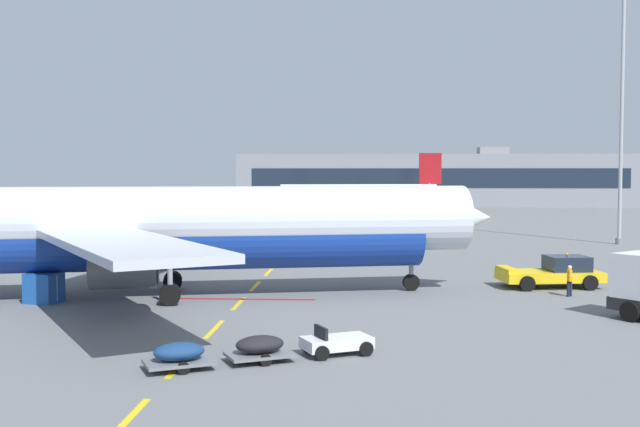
{
  "coord_description": "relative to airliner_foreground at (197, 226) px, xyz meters",
  "views": [
    {
      "loc": [
        24.66,
        -20.1,
        7.01
      ],
      "look_at": [
        21.65,
        32.82,
        4.16
      ],
      "focal_mm": 43.57,
      "sensor_mm": 36.0,
      "label": 1
    }
  ],
  "objects": [
    {
      "name": "ground",
      "position": [
        24.74,
        17.13,
        -3.95
      ],
      "size": [
        400.0,
        400.0,
        0.0
      ],
      "primitive_type": "plane",
      "color": "slate"
    },
    {
      "name": "apron_paint_markings",
      "position": [
        2.74,
        13.53,
        -3.95
      ],
      "size": [
        8.0,
        92.84,
        0.01
      ],
      "color": "yellow",
      "rests_on": "ground"
    },
    {
      "name": "airliner_foreground",
      "position": [
        0.0,
        0.0,
        0.0
      ],
      "size": [
        34.58,
        33.8,
        12.2
      ],
      "color": "silver",
      "rests_on": "ground"
    },
    {
      "name": "pushback_tug",
      "position": [
        20.91,
        4.64,
        -3.05
      ],
      "size": [
        6.35,
        3.87,
        2.08
      ],
      "color": "yellow",
      "rests_on": "ground"
    },
    {
      "name": "airliner_mid_left",
      "position": [
        9.05,
        78.74,
        -0.71
      ],
      "size": [
        28.43,
        27.89,
        10.0
      ],
      "color": "white",
      "rests_on": "ground"
    },
    {
      "name": "ground_power_truck",
      "position": [
        -8.68,
        20.48,
        -2.3
      ],
      "size": [
        7.12,
        5.97,
        3.14
      ],
      "color": "black",
      "rests_on": "ground"
    },
    {
      "name": "baggage_train",
      "position": [
        5.6,
        -14.85,
        -3.42
      ],
      "size": [
        8.37,
        5.1,
        1.14
      ],
      "color": "silver",
      "rests_on": "ground"
    },
    {
      "name": "ground_crew_worker",
      "position": [
        20.96,
        1.09,
        -2.93
      ],
      "size": [
        0.34,
        0.69,
        1.77
      ],
      "color": "#191E38",
      "rests_on": "ground"
    },
    {
      "name": "uld_cargo_container",
      "position": [
        -7.75,
        -2.56,
        -3.15
      ],
      "size": [
        1.88,
        1.85,
        1.6
      ],
      "color": "#194C9E",
      "rests_on": "ground"
    },
    {
      "name": "apron_light_mast_far",
      "position": [
        34.09,
        33.42,
        11.89
      ],
      "size": [
        1.8,
        1.8,
        25.54
      ],
      "color": "slate",
      "rests_on": "ground"
    },
    {
      "name": "terminal_satellite",
      "position": [
        24.15,
        121.32,
        1.36
      ],
      "size": [
        80.89,
        19.79,
        12.17
      ],
      "color": "gray",
      "rests_on": "ground"
    }
  ]
}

